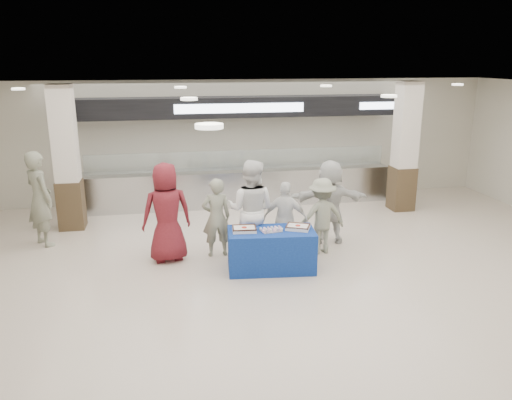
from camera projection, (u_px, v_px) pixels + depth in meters
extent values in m
plane|color=beige|center=(289.00, 295.00, 8.12)|extent=(14.00, 14.00, 0.00)
cube|color=#B7BABE|center=(239.00, 188.00, 13.10)|extent=(8.00, 0.80, 0.90)
cube|color=#B7BABE|center=(238.00, 170.00, 12.97)|extent=(8.00, 0.85, 0.04)
cube|color=white|center=(240.00, 160.00, 12.60)|extent=(7.60, 0.02, 0.50)
cube|color=black|center=(238.00, 107.00, 12.53)|extent=(8.40, 0.70, 0.50)
cube|color=silver|center=(240.00, 108.00, 12.19)|extent=(3.20, 0.03, 0.22)
cube|color=silver|center=(385.00, 106.00, 12.86)|extent=(1.40, 0.03, 0.18)
cube|color=#3B2C1A|center=(71.00, 204.00, 11.23)|extent=(0.55, 0.55, 1.10)
cube|color=silver|center=(64.00, 134.00, 10.80)|extent=(0.50, 0.50, 2.10)
cube|color=#3B2C1A|center=(401.00, 188.00, 12.65)|extent=(0.55, 0.55, 1.10)
cube|color=silver|center=(407.00, 125.00, 12.21)|extent=(0.50, 0.50, 2.10)
cube|color=navy|center=(271.00, 250.00, 9.03)|extent=(1.62, 0.93, 0.75)
cube|color=white|center=(244.00, 229.00, 8.88)|extent=(0.45, 0.36, 0.07)
cube|color=#402112|center=(244.00, 227.00, 8.87)|extent=(0.45, 0.36, 0.02)
cylinder|color=red|center=(244.00, 227.00, 8.87)|extent=(0.10, 0.10, 0.01)
cube|color=white|center=(298.00, 227.00, 8.99)|extent=(0.50, 0.46, 0.06)
cube|color=#402112|center=(298.00, 225.00, 8.98)|extent=(0.50, 0.46, 0.02)
cylinder|color=red|center=(298.00, 226.00, 8.98)|extent=(0.12, 0.12, 0.01)
cube|color=#A7A7AB|center=(271.00, 231.00, 8.90)|extent=(0.39, 0.31, 0.01)
imported|color=maroon|center=(167.00, 213.00, 9.30)|extent=(1.01, 0.74, 1.89)
imported|color=gray|center=(216.00, 217.00, 9.58)|extent=(0.59, 0.41, 1.55)
imported|color=white|center=(251.00, 210.00, 9.43)|extent=(1.15, 1.05, 1.92)
imported|color=white|center=(286.00, 219.00, 9.61)|extent=(0.93, 0.66, 1.47)
imported|color=gray|center=(321.00, 216.00, 9.73)|extent=(1.02, 0.65, 1.51)
imported|color=silver|center=(329.00, 202.00, 10.27)|extent=(1.68, 0.72, 1.76)
imported|color=gray|center=(40.00, 199.00, 10.10)|extent=(0.82, 0.85, 1.96)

